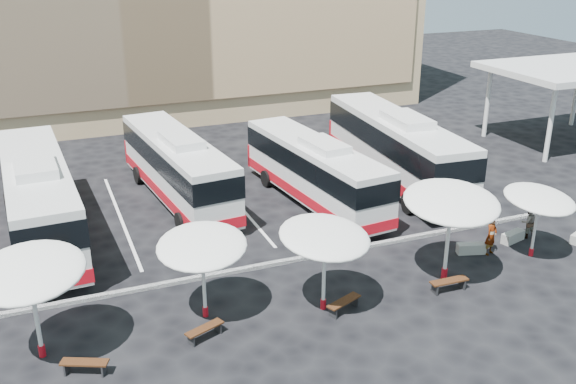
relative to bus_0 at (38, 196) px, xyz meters
name	(u,v)px	position (x,y,z in m)	size (l,w,h in m)	color
ground	(293,267)	(9.62, -7.06, -2.08)	(120.00, 120.00, 0.00)	black
service_canopy	(570,71)	(33.62, 2.94, 2.78)	(10.00, 8.00, 5.20)	silver
curb_divider	(288,261)	(9.62, -6.56, -2.01)	(34.00, 0.25, 0.15)	black
bay_lines	(235,201)	(9.62, 0.94, -2.08)	(24.15, 12.00, 0.01)	white
bus_0	(38,196)	(0.00, 0.00, 0.00)	(3.42, 12.97, 4.08)	silver
bus_1	(177,165)	(6.91, 2.30, -0.15)	(3.72, 12.13, 3.79)	silver
bus_2	(314,169)	(13.44, -0.75, -0.24)	(3.56, 11.58, 3.62)	silver
bus_3	(396,146)	(18.93, 0.34, 0.05)	(3.72, 13.33, 4.18)	silver
sunshade_0	(29,272)	(-0.49, -9.68, 1.08)	(4.60, 4.63, 3.72)	silver
sunshade_1	(202,246)	(5.21, -9.33, 0.78)	(4.18, 4.21, 3.38)	silver
sunshade_2	(325,237)	(9.45, -10.49, 0.89)	(4.43, 4.45, 3.50)	silver
sunshade_3	(451,202)	(15.04, -10.23, 1.28)	(4.49, 4.52, 3.96)	silver
sunshade_4	(539,199)	(19.77, -9.98, 0.59)	(3.83, 3.86, 3.15)	silver
wood_bench_0	(85,364)	(0.75, -11.18, -1.73)	(1.54, 0.99, 0.46)	black
wood_bench_1	(205,330)	(4.81, -10.72, -1.74)	(1.49, 0.90, 0.44)	black
wood_bench_2	(344,303)	(10.08, -10.96, -1.73)	(1.56, 0.95, 0.46)	black
wood_bench_3	(449,283)	(14.60, -11.17, -1.71)	(1.59, 0.46, 0.48)	black
conc_bench_0	(471,248)	(17.46, -8.79, -1.85)	(1.25, 0.42, 0.47)	gray
conc_bench_1	(513,237)	(19.99, -8.51, -1.85)	(1.26, 0.42, 0.47)	gray
passenger_0	(491,235)	(18.19, -9.11, -1.20)	(0.65, 0.42, 1.77)	black
passenger_1	(529,222)	(20.90, -8.41, -1.32)	(0.75, 0.58, 1.54)	black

